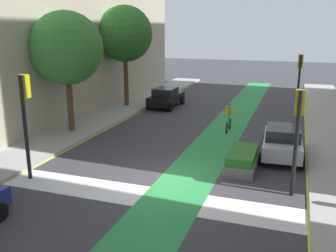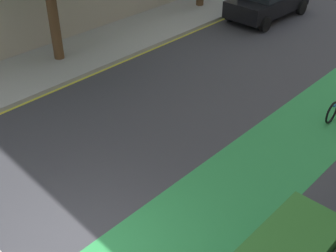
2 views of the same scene
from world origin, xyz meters
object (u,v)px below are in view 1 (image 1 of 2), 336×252
traffic_signal_near_right (298,122)px  street_tree_far (125,34)px  car_black_left_far (166,97)px  street_tree_near (66,48)px  car_silver_right_far (283,141)px  traffic_signal_near_left (25,107)px  median_planter (242,160)px  cyclist_in_lane (229,116)px  traffic_signal_far_right (300,73)px

traffic_signal_near_right → street_tree_far: bearing=135.7°
car_black_left_far → street_tree_near: 10.45m
street_tree_far → car_silver_right_far: bearing=-34.0°
traffic_signal_near_left → traffic_signal_near_right: bearing=10.3°
traffic_signal_near_left → median_planter: (8.44, 4.11, -2.70)m
street_tree_near → car_silver_right_far: bearing=-1.8°
car_black_left_far → street_tree_far: 5.90m
car_black_left_far → cyclist_in_lane: 8.33m
traffic_signal_far_right → street_tree_far: street_tree_far is taller
car_silver_right_far → cyclist_in_lane: bearing=131.8°
cyclist_in_lane → street_tree_far: street_tree_far is taller
traffic_signal_near_right → street_tree_far: street_tree_far is taller
car_black_left_far → traffic_signal_far_right: bearing=4.4°
street_tree_far → median_planter: street_tree_far is taller
car_silver_right_far → traffic_signal_near_left: bearing=-148.0°
traffic_signal_near_left → car_silver_right_far: 12.11m
street_tree_near → cyclist_in_lane: bearing=20.5°
traffic_signal_far_right → car_black_left_far: (-10.04, -0.77, -2.26)m
traffic_signal_near_right → street_tree_near: size_ratio=0.58×
street_tree_near → median_planter: street_tree_near is taller
traffic_signal_near_left → car_silver_right_far: bearing=32.0°
traffic_signal_near_left → car_black_left_far: (0.60, 15.75, -2.30)m
traffic_signal_near_left → median_planter: traffic_signal_near_left is taller
car_black_left_far → street_tree_near: size_ratio=0.60×
traffic_signal_far_right → median_planter: (-2.20, -12.41, -2.66)m
car_black_left_far → cyclist_in_lane: cyclist_in_lane is taller
street_tree_near → street_tree_far: bearing=90.6°
traffic_signal_near_right → median_planter: (-2.24, 2.17, -2.48)m
traffic_signal_near_right → street_tree_far: size_ratio=0.53×
cyclist_in_lane → street_tree_far: bearing=152.9°
traffic_signal_far_right → street_tree_far: size_ratio=0.56×
traffic_signal_near_right → street_tree_far: 18.56m
traffic_signal_near_right → car_silver_right_far: traffic_signal_near_right is taller
traffic_signal_far_right → median_planter: 12.88m
traffic_signal_far_right → car_black_left_far: 10.32m
car_silver_right_far → car_black_left_far: bearing=135.1°
car_silver_right_far → street_tree_far: (-12.52, 8.45, 4.96)m
cyclist_in_lane → street_tree_near: (-9.06, -3.39, 4.13)m
traffic_signal_far_right → street_tree_far: (-13.07, -1.77, 2.70)m
car_silver_right_far → median_planter: bearing=-127.0°
traffic_signal_far_right → traffic_signal_near_left: bearing=-122.8°
traffic_signal_near_left → car_black_left_far: bearing=87.8°
traffic_signal_far_right → car_silver_right_far: size_ratio=1.03×
traffic_signal_near_left → street_tree_far: street_tree_far is taller
cyclist_in_lane → street_tree_near: bearing=-159.5°
traffic_signal_near_right → median_planter: 3.98m
traffic_signal_near_right → car_black_left_far: (-10.08, 13.81, -2.08)m
cyclist_in_lane → traffic_signal_far_right: bearing=58.6°
cyclist_in_lane → street_tree_far: (-9.14, 4.67, 4.79)m
car_silver_right_far → street_tree_near: bearing=178.2°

